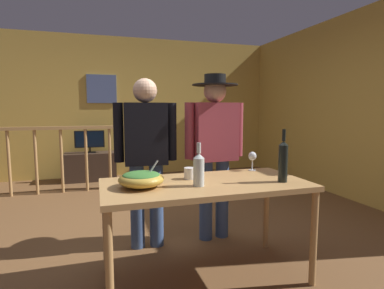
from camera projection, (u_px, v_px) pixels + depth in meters
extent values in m
plane|color=brown|center=(162.00, 229.00, 3.37)|extent=(7.92, 7.92, 0.00)
cube|color=gold|center=(130.00, 107.00, 6.11)|extent=(5.74, 0.10, 2.66)
cube|color=gold|center=(327.00, 107.00, 4.93)|extent=(0.10, 4.57, 2.66)
cube|color=#506192|center=(102.00, 89.00, 5.86)|extent=(0.54, 0.03, 0.53)
cylinder|color=#B2844C|center=(9.00, 164.00, 4.59)|extent=(0.04, 0.04, 0.99)
cylinder|color=#B2844C|center=(36.00, 163.00, 4.70)|extent=(0.04, 0.04, 0.99)
cylinder|color=#B2844C|center=(62.00, 161.00, 4.81)|extent=(0.04, 0.04, 0.99)
cylinder|color=#B2844C|center=(86.00, 160.00, 4.91)|extent=(0.04, 0.04, 0.99)
cylinder|color=#B2844C|center=(110.00, 159.00, 5.02)|extent=(0.04, 0.04, 0.99)
cylinder|color=#B2844C|center=(133.00, 158.00, 5.13)|extent=(0.04, 0.04, 0.99)
cube|color=#B2844C|center=(47.00, 128.00, 4.69)|extent=(2.61, 0.07, 0.05)
cube|color=#B2844C|center=(133.00, 155.00, 5.12)|extent=(0.10, 0.10, 1.09)
cube|color=#38281E|center=(91.00, 166.00, 5.67)|extent=(0.90, 0.40, 0.51)
cube|color=black|center=(90.00, 152.00, 5.64)|extent=(0.20, 0.12, 0.02)
cylinder|color=black|center=(90.00, 149.00, 5.64)|extent=(0.03, 0.03, 0.08)
cube|color=black|center=(90.00, 139.00, 5.58)|extent=(0.52, 0.06, 0.30)
cube|color=black|center=(90.00, 139.00, 5.56)|extent=(0.47, 0.01, 0.27)
cube|color=#B2844C|center=(206.00, 185.00, 2.33)|extent=(1.53, 0.74, 0.04)
cylinder|color=#B2844C|center=(109.00, 269.00, 1.85)|extent=(0.05, 0.05, 0.71)
cylinder|color=#B2844C|center=(314.00, 239.00, 2.27)|extent=(0.05, 0.05, 0.71)
cylinder|color=#B2844C|center=(106.00, 228.00, 2.48)|extent=(0.05, 0.05, 0.71)
cylinder|color=#B2844C|center=(266.00, 210.00, 2.90)|extent=(0.05, 0.05, 0.71)
ellipsoid|color=gold|center=(141.00, 179.00, 2.17)|extent=(0.32, 0.32, 0.11)
ellipsoid|color=#38702D|center=(141.00, 175.00, 2.17)|extent=(0.26, 0.26, 0.05)
cylinder|color=silver|center=(150.00, 172.00, 2.19)|extent=(0.12, 0.01, 0.16)
cylinder|color=silver|center=(252.00, 170.00, 2.77)|extent=(0.06, 0.06, 0.01)
cylinder|color=silver|center=(252.00, 165.00, 2.76)|extent=(0.01, 0.01, 0.09)
ellipsoid|color=silver|center=(252.00, 156.00, 2.76)|extent=(0.07, 0.07, 0.08)
cylinder|color=silver|center=(199.00, 172.00, 2.20)|extent=(0.08, 0.08, 0.20)
cone|color=silver|center=(199.00, 156.00, 2.19)|extent=(0.08, 0.08, 0.04)
cylinder|color=silver|center=(199.00, 148.00, 2.18)|extent=(0.03, 0.03, 0.07)
cylinder|color=black|center=(283.00, 164.00, 2.33)|extent=(0.07, 0.07, 0.28)
cone|color=black|center=(284.00, 143.00, 2.31)|extent=(0.07, 0.07, 0.03)
cylinder|color=black|center=(284.00, 135.00, 2.30)|extent=(0.03, 0.03, 0.09)
cylinder|color=white|center=(189.00, 173.00, 2.43)|extent=(0.09, 0.09, 0.09)
torus|color=white|center=(196.00, 172.00, 2.45)|extent=(0.05, 0.01, 0.05)
cylinder|color=#3D5684|center=(156.00, 205.00, 2.94)|extent=(0.13, 0.13, 0.79)
cylinder|color=#3D5684|center=(137.00, 206.00, 2.90)|extent=(0.13, 0.13, 0.79)
cube|color=black|center=(146.00, 134.00, 2.84)|extent=(0.40, 0.25, 0.56)
cylinder|color=black|center=(172.00, 132.00, 2.90)|extent=(0.09, 0.09, 0.53)
cylinder|color=black|center=(118.00, 133.00, 2.79)|extent=(0.09, 0.09, 0.53)
sphere|color=#D8A884|center=(145.00, 91.00, 2.80)|extent=(0.22, 0.22, 0.22)
cylinder|color=#3D5684|center=(222.00, 198.00, 3.15)|extent=(0.13, 0.13, 0.80)
cylinder|color=#3D5684|center=(206.00, 200.00, 3.09)|extent=(0.13, 0.13, 0.80)
cube|color=#9E3842|center=(215.00, 132.00, 3.04)|extent=(0.44, 0.25, 0.56)
cylinder|color=#9E3842|center=(238.00, 130.00, 3.14)|extent=(0.09, 0.09, 0.54)
cylinder|color=#9E3842|center=(189.00, 131.00, 2.95)|extent=(0.09, 0.09, 0.54)
sphere|color=#D8A884|center=(215.00, 91.00, 3.00)|extent=(0.22, 0.22, 0.22)
cylinder|color=black|center=(215.00, 85.00, 2.99)|extent=(0.44, 0.44, 0.01)
cylinder|color=black|center=(215.00, 80.00, 2.99)|extent=(0.21, 0.21, 0.10)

